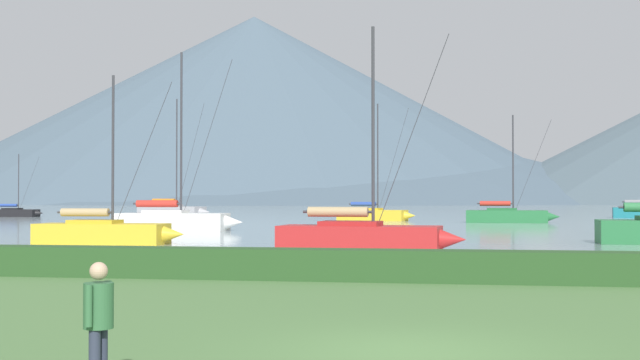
{
  "coord_description": "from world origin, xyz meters",
  "views": [
    {
      "loc": [
        0.86,
        -13.4,
        2.44
      ],
      "look_at": [
        -11.62,
        60.84,
        3.91
      ],
      "focal_mm": 47.48,
      "sensor_mm": 36.0,
      "label": 1
    }
  ],
  "objects_px": {
    "person_seated_viewer": "(98,318)",
    "sailboat_slip_7": "(173,210)",
    "sailboat_slip_11": "(373,214)",
    "sailboat_slip_5": "(15,212)",
    "sailboat_slip_3": "(104,232)",
    "sailboat_slip_6": "(174,220)",
    "sailboat_slip_0": "(508,215)",
    "sailboat_slip_9": "(362,236)"
  },
  "relations": [
    {
      "from": "sailboat_slip_5",
      "to": "person_seated_viewer",
      "type": "bearing_deg",
      "value": -59.08
    },
    {
      "from": "sailboat_slip_3",
      "to": "sailboat_slip_5",
      "type": "bearing_deg",
      "value": 122.63
    },
    {
      "from": "sailboat_slip_0",
      "to": "sailboat_slip_9",
      "type": "xyz_separation_m",
      "value": [
        -8.59,
        -42.66,
        -0.01
      ]
    },
    {
      "from": "sailboat_slip_3",
      "to": "sailboat_slip_6",
      "type": "distance_m",
      "value": 16.79
    },
    {
      "from": "sailboat_slip_0",
      "to": "sailboat_slip_3",
      "type": "xyz_separation_m",
      "value": [
        -22.32,
        -39.29,
        -0.07
      ]
    },
    {
      "from": "sailboat_slip_3",
      "to": "sailboat_slip_7",
      "type": "distance_m",
      "value": 57.01
    },
    {
      "from": "sailboat_slip_3",
      "to": "sailboat_slip_6",
      "type": "xyz_separation_m",
      "value": [
        -2.13,
        16.65,
        0.14
      ]
    },
    {
      "from": "sailboat_slip_11",
      "to": "sailboat_slip_9",
      "type": "bearing_deg",
      "value": -71.29
    },
    {
      "from": "sailboat_slip_7",
      "to": "person_seated_viewer",
      "type": "xyz_separation_m",
      "value": [
        29.48,
        -86.13,
        0.19
      ]
    },
    {
      "from": "sailboat_slip_0",
      "to": "person_seated_viewer",
      "type": "xyz_separation_m",
      "value": [
        -8.51,
        -70.61,
        0.27
      ]
    },
    {
      "from": "sailboat_slip_3",
      "to": "sailboat_slip_9",
      "type": "height_order",
      "value": "sailboat_slip_9"
    },
    {
      "from": "sailboat_slip_6",
      "to": "sailboat_slip_11",
      "type": "relative_size",
      "value": 1.08
    },
    {
      "from": "sailboat_slip_7",
      "to": "sailboat_slip_9",
      "type": "height_order",
      "value": "sailboat_slip_7"
    },
    {
      "from": "sailboat_slip_7",
      "to": "person_seated_viewer",
      "type": "height_order",
      "value": "sailboat_slip_7"
    },
    {
      "from": "sailboat_slip_5",
      "to": "person_seated_viewer",
      "type": "xyz_separation_m",
      "value": [
        48.61,
        -84.41,
        0.43
      ]
    },
    {
      "from": "sailboat_slip_3",
      "to": "sailboat_slip_7",
      "type": "height_order",
      "value": "sailboat_slip_7"
    },
    {
      "from": "sailboat_slip_6",
      "to": "sailboat_slip_11",
      "type": "xyz_separation_m",
      "value": [
        11.45,
        27.29,
        -0.09
      ]
    },
    {
      "from": "sailboat_slip_3",
      "to": "sailboat_slip_5",
      "type": "height_order",
      "value": "sailboat_slip_3"
    },
    {
      "from": "sailboat_slip_0",
      "to": "person_seated_viewer",
      "type": "bearing_deg",
      "value": -94.86
    },
    {
      "from": "sailboat_slip_0",
      "to": "sailboat_slip_6",
      "type": "bearing_deg",
      "value": -135.18
    },
    {
      "from": "sailboat_slip_11",
      "to": "person_seated_viewer",
      "type": "xyz_separation_m",
      "value": [
        4.49,
        -75.26,
        0.29
      ]
    },
    {
      "from": "sailboat_slip_0",
      "to": "sailboat_slip_7",
      "type": "height_order",
      "value": "sailboat_slip_7"
    },
    {
      "from": "sailboat_slip_6",
      "to": "sailboat_slip_0",
      "type": "bearing_deg",
      "value": 42.41
    },
    {
      "from": "sailboat_slip_5",
      "to": "sailboat_slip_7",
      "type": "height_order",
      "value": "sailboat_slip_7"
    },
    {
      "from": "sailboat_slip_5",
      "to": "sailboat_slip_9",
      "type": "relative_size",
      "value": 0.75
    },
    {
      "from": "sailboat_slip_0",
      "to": "person_seated_viewer",
      "type": "distance_m",
      "value": 71.12
    },
    {
      "from": "sailboat_slip_7",
      "to": "sailboat_slip_11",
      "type": "bearing_deg",
      "value": -10.07
    },
    {
      "from": "sailboat_slip_9",
      "to": "person_seated_viewer",
      "type": "bearing_deg",
      "value": -85.16
    },
    {
      "from": "sailboat_slip_9",
      "to": "sailboat_slip_11",
      "type": "relative_size",
      "value": 0.85
    },
    {
      "from": "sailboat_slip_5",
      "to": "sailboat_slip_6",
      "type": "bearing_deg",
      "value": -47.13
    },
    {
      "from": "sailboat_slip_0",
      "to": "sailboat_slip_9",
      "type": "bearing_deg",
      "value": -99.37
    },
    {
      "from": "sailboat_slip_0",
      "to": "sailboat_slip_6",
      "type": "xyz_separation_m",
      "value": [
        -24.45,
        -22.64,
        0.07
      ]
    },
    {
      "from": "sailboat_slip_7",
      "to": "sailboat_slip_11",
      "type": "distance_m",
      "value": 27.26
    },
    {
      "from": "sailboat_slip_11",
      "to": "sailboat_slip_3",
      "type": "bearing_deg",
      "value": -88.59
    },
    {
      "from": "sailboat_slip_0",
      "to": "sailboat_slip_3",
      "type": "bearing_deg",
      "value": -117.58
    },
    {
      "from": "person_seated_viewer",
      "to": "sailboat_slip_7",
      "type": "bearing_deg",
      "value": 112.69
    },
    {
      "from": "sailboat_slip_7",
      "to": "person_seated_viewer",
      "type": "distance_m",
      "value": 91.04
    },
    {
      "from": "sailboat_slip_11",
      "to": "sailboat_slip_6",
      "type": "bearing_deg",
      "value": -99.37
    },
    {
      "from": "sailboat_slip_3",
      "to": "sailboat_slip_9",
      "type": "distance_m",
      "value": 14.14
    },
    {
      "from": "sailboat_slip_7",
      "to": "sailboat_slip_11",
      "type": "relative_size",
      "value": 1.19
    },
    {
      "from": "sailboat_slip_5",
      "to": "person_seated_viewer",
      "type": "height_order",
      "value": "sailboat_slip_5"
    },
    {
      "from": "sailboat_slip_5",
      "to": "person_seated_viewer",
      "type": "distance_m",
      "value": 97.41
    }
  ]
}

